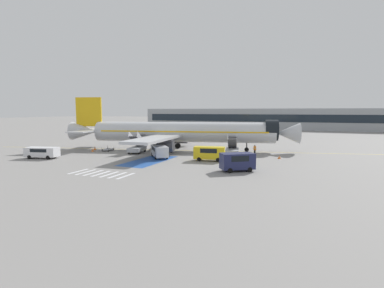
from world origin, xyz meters
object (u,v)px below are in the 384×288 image
Objects in this scene: service_van_1 at (42,152)px; ground_crew_0 at (255,149)px; boarding_stairs_aft at (137,147)px; traffic_cone_1 at (279,157)px; service_van_0 at (237,161)px; baggage_cart at (108,149)px; traffic_cone_2 at (95,148)px; ground_crew_1 at (162,148)px; service_van_2 at (159,150)px; service_van_3 at (209,152)px; airliner at (180,132)px; traffic_cone_0 at (93,150)px; boarding_stairs_forward at (232,149)px; terminal_building at (287,119)px; fuel_tanker at (190,132)px.

ground_crew_0 is (31.25, 16.92, -0.10)m from service_van_1.
boarding_stairs_aft reaches higher than traffic_cone_1.
service_van_0 is 1.64× the size of baggage_cart.
boarding_stairs_aft is 10.28× the size of traffic_cone_1.
service_van_0 is 7.11× the size of traffic_cone_2.
ground_crew_1 is 14.73m from traffic_cone_2.
boarding_stairs_aft is at bearing -173.47° from traffic_cone_1.
traffic_cone_2 is at bearing -10.42° from baggage_cart.
service_van_3 is (8.70, 0.02, 0.10)m from service_van_2.
airliner reaches higher than service_van_0.
service_van_3 reaches higher than ground_crew_1.
service_van_3 reaches higher than traffic_cone_0.
boarding_stairs_forward is 7.64m from service_van_3.
baggage_cart is at bearing -144.11° from service_van_0.
service_van_0 is 30.99m from traffic_cone_0.
terminal_building is at bearing 146.60° from service_van_0.
service_van_1 is 18.96m from service_van_2.
service_van_3 is at bearing 140.88° from service_van_2.
airliner reaches higher than traffic_cone_1.
airliner is at bearing -156.06° from ground_crew_1.
ground_crew_1 is (-15.81, -4.79, -0.07)m from ground_crew_0.
boarding_stairs_aft is 3.40× the size of ground_crew_1.
boarding_stairs_aft is 15.63m from service_van_1.
traffic_cone_0 is 1.02× the size of traffic_cone_1.
service_van_1 is at bearing -121.23° from service_van_0.
terminal_building reaches higher than baggage_cart.
boarding_stairs_forward is 3.40× the size of ground_crew_1.
service_van_2 reaches higher than service_van_1.
baggage_cart is 5.18× the size of traffic_cone_0.
traffic_cone_1 is 35.07m from traffic_cone_2.
baggage_cart is at bearing -51.10° from ground_crew_1.
traffic_cone_1 is at bearing 67.17° from airliner.
fuel_tanker is at bearing 77.10° from traffic_cone_0.
ground_crew_1 is (4.73, 0.74, -0.06)m from boarding_stairs_aft.
service_van_0 is 2.68× the size of ground_crew_0.
ground_crew_0 is 1.07× the size of ground_crew_1.
traffic_cone_2 is at bearing -18.45° from service_van_1.
ground_crew_0 is 30.97m from traffic_cone_2.
airliner is 8.06× the size of service_van_1.
service_van_2 is at bearing 152.77° from baggage_cart.
service_van_0 is at bearing 94.87° from ground_crew_1.
fuel_tanker is (-1.67, 29.59, 0.76)m from boarding_stairs_aft.
ground_crew_1 is at bearing -85.82° from fuel_tanker.
traffic_cone_2 is (-31.08, 9.94, -1.05)m from service_van_0.
traffic_cone_2 is at bearing 174.42° from boarding_stairs_forward.
airliner is 11.41m from boarding_stairs_forward.
terminal_building is at bearing -32.44° from service_van_1.
service_van_2 reaches higher than ground_crew_1.
boarding_stairs_aft is at bearing -67.07° from service_van_2.
baggage_cart is (3.84, 11.77, -0.85)m from service_van_1.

